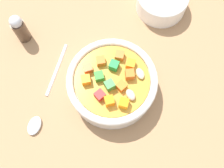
# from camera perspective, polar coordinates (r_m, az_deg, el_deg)

# --- Properties ---
(ground_plane) EXTENTS (1.40, 1.40, 0.02)m
(ground_plane) POSITION_cam_1_polar(r_m,az_deg,el_deg) (0.56, 0.00, -1.27)
(ground_plane) COLOR #9E754F
(soup_bowl_main) EXTENTS (0.17, 0.17, 0.07)m
(soup_bowl_main) POSITION_cam_1_polar(r_m,az_deg,el_deg) (0.52, 0.01, 0.12)
(soup_bowl_main) COLOR white
(soup_bowl_main) RESTS_ON ground_plane
(spoon) EXTENTS (0.15, 0.16, 0.01)m
(spoon) POSITION_cam_1_polar(r_m,az_deg,el_deg) (0.56, -14.32, -3.96)
(spoon) COLOR silver
(spoon) RESTS_ON ground_plane
(side_bowl_small) EXTENTS (0.11, 0.11, 0.05)m
(side_bowl_small) POSITION_cam_1_polar(r_m,az_deg,el_deg) (0.63, 10.48, 16.87)
(side_bowl_small) COLOR white
(side_bowl_small) RESTS_ON ground_plane
(pepper_shaker) EXTENTS (0.03, 0.03, 0.08)m
(pepper_shaker) POSITION_cam_1_polar(r_m,az_deg,el_deg) (0.60, -18.91, 11.06)
(pepper_shaker) COLOR #4C3828
(pepper_shaker) RESTS_ON ground_plane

